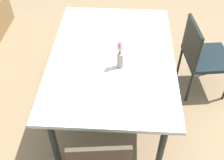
# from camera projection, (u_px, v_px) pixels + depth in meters

# --- Properties ---
(ground_plane) EXTENTS (12.00, 12.00, 0.00)m
(ground_plane) POSITION_uv_depth(u_px,v_px,m) (115.00, 110.00, 3.01)
(ground_plane) COLOR #9E7F5B
(dining_table) EXTENTS (1.65, 1.15, 0.74)m
(dining_table) POSITION_uv_depth(u_px,v_px,m) (112.00, 60.00, 2.57)
(dining_table) COLOR silver
(dining_table) RESTS_ON ground
(chair_near_right) EXTENTS (0.52, 0.52, 0.87)m
(chair_near_right) POSITION_uv_depth(u_px,v_px,m) (202.00, 54.00, 2.92)
(chair_near_right) COLOR black
(chair_near_right) RESTS_ON ground
(flower_vase) EXTENTS (0.06, 0.06, 0.29)m
(flower_vase) POSITION_uv_depth(u_px,v_px,m) (120.00, 55.00, 2.32)
(flower_vase) COLOR tan
(flower_vase) RESTS_ON dining_table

